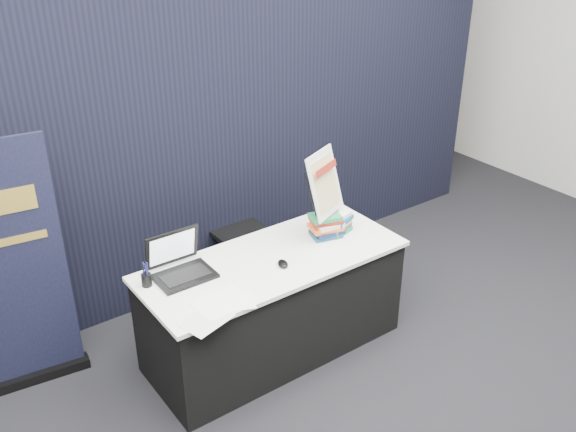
{
  "coord_description": "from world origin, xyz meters",
  "views": [
    {
      "loc": [
        -2.06,
        -2.45,
        2.96
      ],
      "look_at": [
        0.13,
        0.55,
        1.03
      ],
      "focal_mm": 40.0,
      "sensor_mm": 36.0,
      "label": 1
    }
  ],
  "objects_px": {
    "laptop": "(180,266)",
    "book_stack_short": "(336,222)",
    "display_table": "(273,305)",
    "info_sign": "(325,184)",
    "book_stack_tall": "(327,226)",
    "stacking_chair": "(240,227)",
    "pullup_banner": "(12,285)"
  },
  "relations": [
    {
      "from": "stacking_chair",
      "to": "display_table",
      "type": "bearing_deg",
      "value": -108.61
    },
    {
      "from": "display_table",
      "to": "book_stack_tall",
      "type": "bearing_deg",
      "value": 3.22
    },
    {
      "from": "pullup_banner",
      "to": "info_sign",
      "type": "bearing_deg",
      "value": -10.31
    },
    {
      "from": "laptop",
      "to": "stacking_chair",
      "type": "xyz_separation_m",
      "value": [
        0.87,
        0.69,
        -0.31
      ]
    },
    {
      "from": "info_sign",
      "to": "pullup_banner",
      "type": "xyz_separation_m",
      "value": [
        -1.97,
        0.62,
        -0.39
      ]
    },
    {
      "from": "laptop",
      "to": "book_stack_short",
      "type": "distance_m",
      "value": 1.17
    },
    {
      "from": "book_stack_short",
      "to": "stacking_chair",
      "type": "distance_m",
      "value": 0.94
    },
    {
      "from": "display_table",
      "to": "laptop",
      "type": "xyz_separation_m",
      "value": [
        -0.58,
        0.19,
        0.44
      ]
    },
    {
      "from": "pullup_banner",
      "to": "stacking_chair",
      "type": "height_order",
      "value": "pullup_banner"
    },
    {
      "from": "book_stack_tall",
      "to": "book_stack_short",
      "type": "relative_size",
      "value": 1.0
    },
    {
      "from": "book_stack_short",
      "to": "pullup_banner",
      "type": "distance_m",
      "value": 2.17
    },
    {
      "from": "book_stack_tall",
      "to": "stacking_chair",
      "type": "bearing_deg",
      "value": 102.71
    },
    {
      "from": "display_table",
      "to": "book_stack_short",
      "type": "xyz_separation_m",
      "value": [
        0.58,
        0.05,
        0.45
      ]
    },
    {
      "from": "display_table",
      "to": "pullup_banner",
      "type": "bearing_deg",
      "value": 155.4
    },
    {
      "from": "book_stack_tall",
      "to": "pullup_banner",
      "type": "relative_size",
      "value": 0.14
    },
    {
      "from": "book_stack_tall",
      "to": "info_sign",
      "type": "xyz_separation_m",
      "value": [
        -0.0,
        0.03,
        0.31
      ]
    },
    {
      "from": "display_table",
      "to": "pullup_banner",
      "type": "height_order",
      "value": "pullup_banner"
    },
    {
      "from": "display_table",
      "to": "stacking_chair",
      "type": "bearing_deg",
      "value": 71.99
    },
    {
      "from": "display_table",
      "to": "pullup_banner",
      "type": "xyz_separation_m",
      "value": [
        -1.49,
        0.68,
        0.38
      ]
    },
    {
      "from": "book_stack_short",
      "to": "stacking_chair",
      "type": "height_order",
      "value": "stacking_chair"
    },
    {
      "from": "info_sign",
      "to": "pullup_banner",
      "type": "bearing_deg",
      "value": 139.68
    },
    {
      "from": "laptop",
      "to": "book_stack_short",
      "type": "height_order",
      "value": "laptop"
    },
    {
      "from": "pullup_banner",
      "to": "stacking_chair",
      "type": "bearing_deg",
      "value": 13.66
    },
    {
      "from": "laptop",
      "to": "info_sign",
      "type": "bearing_deg",
      "value": -6.43
    },
    {
      "from": "display_table",
      "to": "info_sign",
      "type": "xyz_separation_m",
      "value": [
        0.48,
        0.06,
        0.77
      ]
    },
    {
      "from": "display_table",
      "to": "book_stack_short",
      "type": "distance_m",
      "value": 0.73
    },
    {
      "from": "book_stack_short",
      "to": "pullup_banner",
      "type": "xyz_separation_m",
      "value": [
        -2.07,
        0.64,
        -0.07
      ]
    },
    {
      "from": "display_table",
      "to": "info_sign",
      "type": "bearing_deg",
      "value": 6.85
    },
    {
      "from": "book_stack_short",
      "to": "stacking_chair",
      "type": "relative_size",
      "value": 0.26
    },
    {
      "from": "laptop",
      "to": "pullup_banner",
      "type": "relative_size",
      "value": 0.22
    },
    {
      "from": "laptop",
      "to": "stacking_chair",
      "type": "height_order",
      "value": "laptop"
    },
    {
      "from": "laptop",
      "to": "pullup_banner",
      "type": "height_order",
      "value": "pullup_banner"
    }
  ]
}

